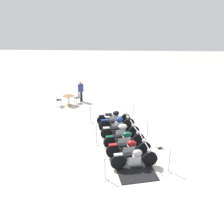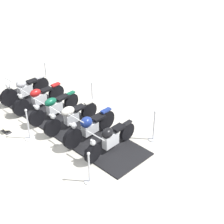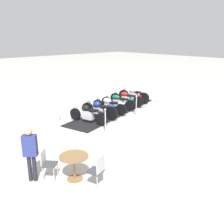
# 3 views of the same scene
# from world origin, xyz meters

# --- Properties ---
(ground_plane) EXTENTS (80.00, 80.00, 0.00)m
(ground_plane) POSITION_xyz_m (0.00, 0.00, 0.00)
(ground_plane) COLOR beige
(display_platform) EXTENTS (7.19, 3.30, 0.04)m
(display_platform) POSITION_xyz_m (0.00, 0.00, 0.02)
(display_platform) COLOR black
(display_platform) RESTS_ON ground_plane
(motorcycle_chrome) EXTENTS (0.76, 2.15, 1.03)m
(motorcycle_chrome) POSITION_xyz_m (-2.32, -0.61, 0.49)
(motorcycle_chrome) COLOR black
(motorcycle_chrome) RESTS_ON display_platform
(motorcycle_maroon) EXTENTS (0.84, 2.23, 0.97)m
(motorcycle_maroon) POSITION_xyz_m (-1.39, -0.37, 0.47)
(motorcycle_maroon) COLOR black
(motorcycle_maroon) RESTS_ON display_platform
(motorcycle_forest) EXTENTS (0.87, 2.18, 0.92)m
(motorcycle_forest) POSITION_xyz_m (-0.46, -0.15, 0.47)
(motorcycle_forest) COLOR black
(motorcycle_forest) RESTS_ON display_platform
(motorcycle_cream) EXTENTS (0.73, 2.21, 0.95)m
(motorcycle_cream) POSITION_xyz_m (0.47, 0.08, 0.49)
(motorcycle_cream) COLOR black
(motorcycle_cream) RESTS_ON display_platform
(motorcycle_navy) EXTENTS (0.84, 2.17, 1.03)m
(motorcycle_navy) POSITION_xyz_m (1.40, 0.32, 0.49)
(motorcycle_navy) COLOR black
(motorcycle_navy) RESTS_ON display_platform
(motorcycle_black) EXTENTS (0.89, 2.14, 0.91)m
(motorcycle_black) POSITION_xyz_m (2.34, 0.55, 0.49)
(motorcycle_black) COLOR black
(motorcycle_black) RESTS_ON display_platform
(stanchion_right_front) EXTENTS (0.30, 0.30, 1.11)m
(stanchion_right_front) POSITION_xyz_m (-2.54, -2.10, 0.38)
(stanchion_right_front) COLOR silver
(stanchion_right_front) RESTS_ON ground_plane
(stanchion_left_mid) EXTENTS (0.31, 0.31, 1.12)m
(stanchion_left_mid) POSITION_xyz_m (-0.35, 1.38, 0.38)
(stanchion_left_mid) COLOR silver
(stanchion_left_mid) RESTS_ON ground_plane
(stanchion_left_rear) EXTENTS (0.32, 0.32, 1.12)m
(stanchion_left_rear) POSITION_xyz_m (2.54, 2.10, 0.37)
(stanchion_left_rear) COLOR silver
(stanchion_left_rear) RESTS_ON ground_plane
(stanchion_right_mid) EXTENTS (0.35, 0.35, 1.15)m
(stanchion_right_mid) POSITION_xyz_m (0.35, -1.38, 0.35)
(stanchion_right_mid) COLOR silver
(stanchion_right_mid) RESTS_ON ground_plane
(stanchion_right_rear) EXTENTS (0.31, 0.31, 1.04)m
(stanchion_right_rear) POSITION_xyz_m (3.23, -0.66, 0.35)
(stanchion_right_rear) COLOR silver
(stanchion_right_rear) RESTS_ON ground_plane
(stanchion_left_front) EXTENTS (0.32, 0.32, 1.03)m
(stanchion_left_front) POSITION_xyz_m (-3.23, 0.66, 0.33)
(stanchion_left_front) COLOR silver
(stanchion_left_front) RESTS_ON ground_plane
(info_placard) EXTENTS (0.40, 0.33, 0.21)m
(info_placard) POSITION_xyz_m (-0.45, -1.94, 0.07)
(info_placard) COLOR #333338
(info_placard) RESTS_ON ground_plane
(cafe_table) EXTENTS (0.87, 0.87, 0.77)m
(cafe_table) POSITION_xyz_m (5.74, 4.29, 0.59)
(cafe_table) COLOR olive
(cafe_table) RESTS_ON ground_plane
(cafe_chair_near_table) EXTENTS (0.50, 0.50, 0.98)m
(cafe_chair_near_table) POSITION_xyz_m (5.51, 5.08, 0.57)
(cafe_chair_near_table) COLOR #B7B7BC
(cafe_chair_near_table) RESTS_ON ground_plane
(cafe_chair_across_table) EXTENTS (0.56, 0.56, 0.90)m
(cafe_chair_across_table) POSITION_xyz_m (6.29, 3.68, 0.52)
(cafe_chair_across_table) COLOR #B7B7BC
(cafe_chair_across_table) RESTS_ON ground_plane
(bystander_person) EXTENTS (0.45, 0.43, 1.68)m
(bystander_person) POSITION_xyz_m (6.69, 3.50, 1.00)
(bystander_person) COLOR #23232D
(bystander_person) RESTS_ON ground_plane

